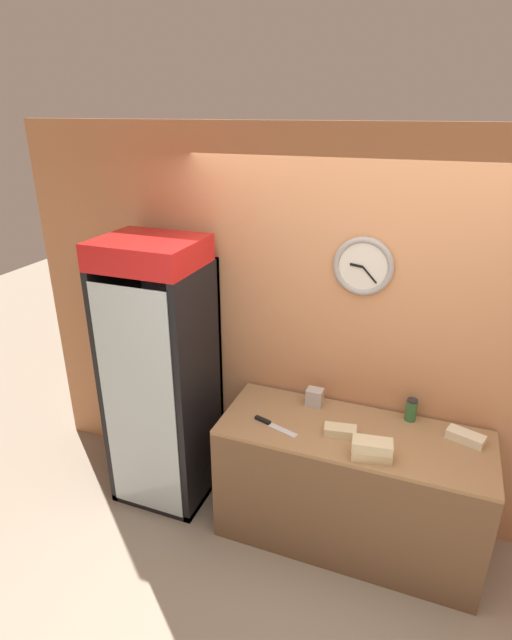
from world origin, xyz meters
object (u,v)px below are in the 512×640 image
object	(u,v)px
beverage_cooler	(164,362)
sandwich_flat_left	(466,437)
condiment_jar	(411,410)
napkin_dispenser	(315,397)
sandwich_stack_bottom	(371,454)
sandwich_stack_middle	(372,445)
sandwich_flat_right	(340,431)
chefs_knife	(270,424)

from	to	relation	value
beverage_cooler	sandwich_flat_left	distance (m)	2.06
condiment_jar	napkin_dispenser	distance (m)	0.64
sandwich_stack_bottom	beverage_cooler	bearing A→B (deg)	169.68
beverage_cooler	sandwich_stack_middle	bearing A→B (deg)	-10.32
sandwich_stack_middle	condiment_jar	world-z (taller)	condiment_jar
beverage_cooler	condiment_jar	xyz separation A→B (m)	(1.72, 0.21, -0.13)
sandwich_flat_left	sandwich_flat_right	distance (m)	0.76
sandwich_stack_middle	chefs_knife	size ratio (longest dim) A/B	0.78
sandwich_stack_bottom	sandwich_stack_middle	xyz separation A→B (m)	(0.00, 0.00, 0.06)
beverage_cooler	condiment_jar	size ratio (longest dim) A/B	13.00
condiment_jar	napkin_dispenser	bearing A→B (deg)	-175.61
sandwich_flat_right	condiment_jar	bearing A→B (deg)	39.45
condiment_jar	napkin_dispenser	size ratio (longest dim) A/B	1.28
sandwich_stack_bottom	sandwich_flat_right	size ratio (longest dim) A/B	1.17
beverage_cooler	chefs_knife	world-z (taller)	beverage_cooler
sandwich_stack_middle	chefs_knife	xyz separation A→B (m)	(-0.67, 0.11, -0.08)
beverage_cooler	chefs_knife	distance (m)	0.91
sandwich_stack_bottom	napkin_dispenser	bearing A→B (deg)	136.15
sandwich_stack_bottom	sandwich_flat_left	world-z (taller)	sandwich_stack_bottom
sandwich_flat_left	napkin_dispenser	xyz separation A→B (m)	(-0.97, 0.06, 0.03)
sandwich_flat_left	chefs_knife	size ratio (longest dim) A/B	0.76
sandwich_stack_bottom	sandwich_flat_left	size ratio (longest dim) A/B	1.04
sandwich_flat_right	napkin_dispenser	size ratio (longest dim) A/B	1.78
chefs_knife	sandwich_stack_middle	bearing A→B (deg)	-9.04
sandwich_stack_middle	sandwich_flat_left	bearing A→B (deg)	36.17
condiment_jar	sandwich_flat_left	bearing A→B (deg)	-18.28
beverage_cooler	sandwich_flat_left	world-z (taller)	beverage_cooler
sandwich_stack_middle	condiment_jar	distance (m)	0.52
sandwich_stack_bottom	chefs_knife	bearing A→B (deg)	170.96
sandwich_flat_left	condiment_jar	bearing A→B (deg)	161.72
sandwich_flat_right	beverage_cooler	bearing A→B (deg)	174.92
sandwich_stack_middle	sandwich_flat_right	xyz separation A→B (m)	(-0.22, 0.16, -0.06)
condiment_jar	chefs_knife	bearing A→B (deg)	-155.65
napkin_dispenser	sandwich_flat_left	bearing A→B (deg)	-3.70
chefs_knife	sandwich_flat_right	bearing A→B (deg)	7.20
beverage_cooler	sandwich_stack_bottom	world-z (taller)	beverage_cooler
sandwich_flat_right	chefs_knife	xyz separation A→B (m)	(-0.45, -0.06, -0.02)
sandwich_flat_left	condiment_jar	size ratio (longest dim) A/B	1.56
sandwich_flat_left	chefs_knife	bearing A→B (deg)	-167.11
sandwich_flat_left	chefs_knife	distance (m)	1.21
sandwich_stack_middle	napkin_dispenser	world-z (taller)	sandwich_stack_middle
sandwich_stack_middle	sandwich_flat_left	world-z (taller)	sandwich_stack_middle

